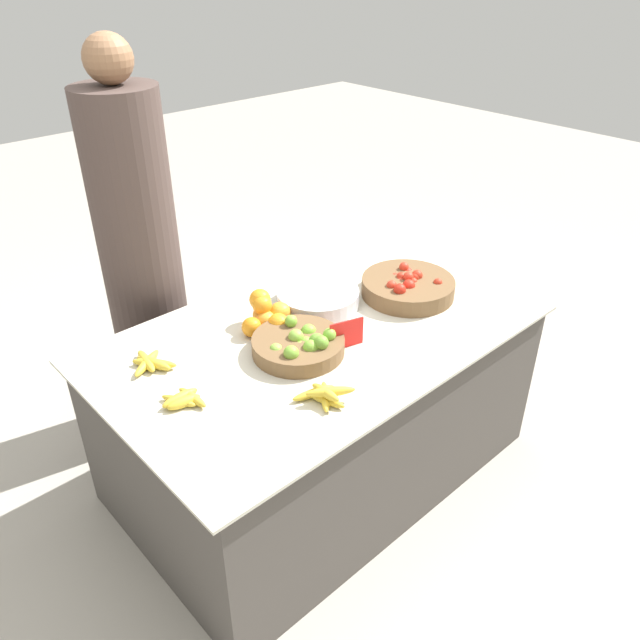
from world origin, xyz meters
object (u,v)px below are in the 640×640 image
at_px(price_sign, 346,334).
at_px(metal_bowl, 318,298).
at_px(lime_bowl, 300,345).
at_px(vendor_person, 143,267).
at_px(tomato_basket, 408,286).

bearing_deg(price_sign, metal_bowl, 82.65).
distance_m(lime_bowl, vendor_person, 0.83).
bearing_deg(lime_bowl, tomato_basket, 2.09).
relative_size(tomato_basket, metal_bowl, 1.15).
bearing_deg(price_sign, tomato_basket, 29.52).
relative_size(metal_bowl, vendor_person, 0.20).
xyz_separation_m(metal_bowl, vendor_person, (-0.43, 0.61, 0.06)).
bearing_deg(metal_bowl, lime_bowl, -142.97).
height_order(tomato_basket, price_sign, price_sign).
xyz_separation_m(lime_bowl, metal_bowl, (0.27, 0.21, -0.00)).
xyz_separation_m(lime_bowl, tomato_basket, (0.60, 0.02, 0.00)).
bearing_deg(vendor_person, tomato_basket, -46.42).
bearing_deg(lime_bowl, metal_bowl, 37.03).
bearing_deg(tomato_basket, price_sign, -167.09).
distance_m(tomato_basket, metal_bowl, 0.38).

